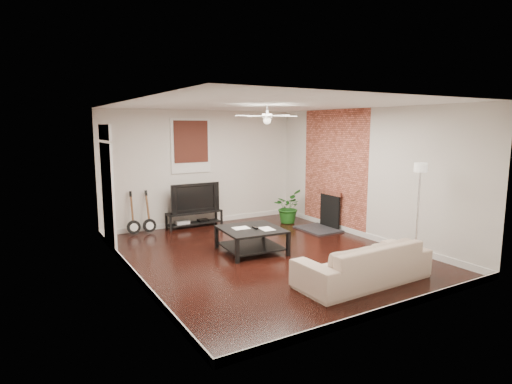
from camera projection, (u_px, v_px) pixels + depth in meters
room at (267, 182)px, 7.79m from camera, size 5.01×6.01×2.81m
brick_accent at (334, 170)px, 9.89m from camera, size 0.02×2.20×2.80m
fireplace at (323, 210)px, 9.89m from camera, size 0.80×1.10×0.92m
window_back at (191, 146)px, 10.08m from camera, size 1.00×0.06×1.30m
door_left at (109, 187)px, 8.19m from camera, size 0.08×1.00×2.50m
tv_stand at (194, 219)px, 10.17m from camera, size 1.35×0.36×0.38m
tv at (194, 197)px, 10.11m from camera, size 1.21×0.16×0.70m
coffee_table at (251, 240)px, 8.14m from camera, size 1.20×1.20×0.47m
sofa at (363, 262)px, 6.53m from camera, size 2.24×0.91×0.65m
floor_lamp at (418, 215)px, 7.21m from camera, size 0.30×0.30×1.81m
potted_plant at (287, 207)px, 10.57m from camera, size 0.97×0.98×0.82m
guitar_left at (133, 213)px, 9.37m from camera, size 0.31×0.23×0.98m
guitar_right at (149, 212)px, 9.52m from camera, size 0.32×0.23×0.98m
ceiling_fan at (267, 116)px, 7.60m from camera, size 1.24×1.24×0.32m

